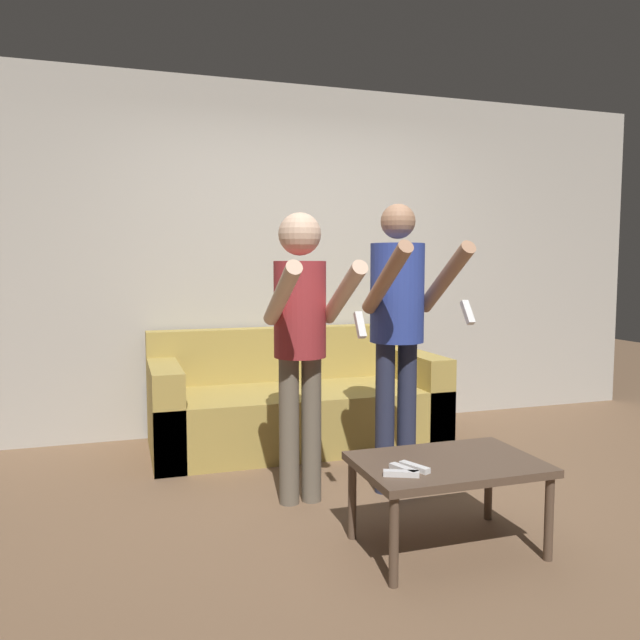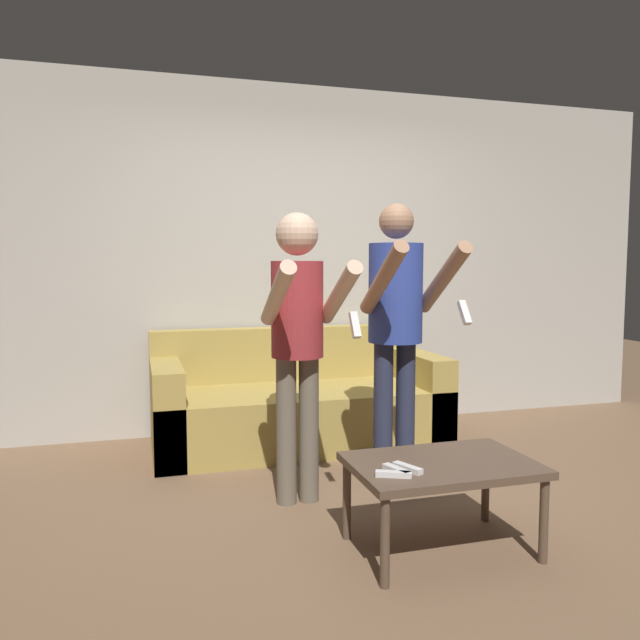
% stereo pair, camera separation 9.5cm
% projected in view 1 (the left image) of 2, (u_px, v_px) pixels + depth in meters
% --- Properties ---
extents(ground_plane, '(14.00, 14.00, 0.00)m').
position_uv_depth(ground_plane, '(381.00, 509.00, 3.34)').
color(ground_plane, brown).
extents(wall_back, '(6.40, 0.06, 2.70)m').
position_uv_depth(wall_back, '(291.00, 259.00, 4.95)').
color(wall_back, '#B7B2A8').
rests_on(wall_back, ground_plane).
extents(couch, '(2.07, 0.91, 0.82)m').
position_uv_depth(couch, '(296.00, 405.00, 4.56)').
color(couch, '#AD9347').
rests_on(couch, ground_plane).
extents(person_standing_left, '(0.40, 0.66, 1.58)m').
position_uv_depth(person_standing_left, '(301.00, 327.00, 3.33)').
color(person_standing_left, '#6B6051').
rests_on(person_standing_left, ground_plane).
extents(person_standing_right, '(0.42, 0.67, 1.64)m').
position_uv_depth(person_standing_right, '(398.00, 316.00, 3.51)').
color(person_standing_right, '#282D47').
rests_on(person_standing_right, ground_plane).
extents(coffee_table, '(0.83, 0.55, 0.42)m').
position_uv_depth(coffee_table, '(447.00, 470.00, 2.84)').
color(coffee_table, brown).
rests_on(coffee_table, ground_plane).
extents(remote_near, '(0.15, 0.09, 0.02)m').
position_uv_depth(remote_near, '(401.00, 474.00, 2.62)').
color(remote_near, white).
rests_on(remote_near, coffee_table).
extents(remote_mid, '(0.08, 0.15, 0.02)m').
position_uv_depth(remote_mid, '(404.00, 470.00, 2.67)').
color(remote_mid, white).
rests_on(remote_mid, coffee_table).
extents(remote_far, '(0.09, 0.15, 0.02)m').
position_uv_depth(remote_far, '(414.00, 467.00, 2.70)').
color(remote_far, white).
rests_on(remote_far, coffee_table).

